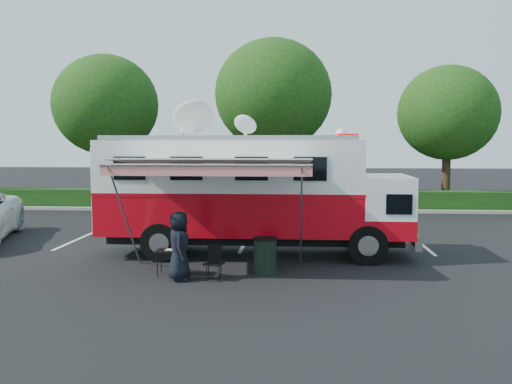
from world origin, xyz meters
TOP-DOWN VIEW (x-y plane):
  - ground_plane at (0.00, 0.00)m, footprint 120.00×120.00m
  - back_border at (1.14, 12.90)m, footprint 60.00×6.14m
  - stall_lines at (-0.50, 3.00)m, footprint 24.12×5.50m
  - command_truck at (-0.08, -0.00)m, footprint 9.38×2.58m
  - awning at (-0.92, -2.68)m, footprint 5.12×2.64m
  - person at (-1.65, -3.30)m, footprint 0.70×0.94m
  - folding_table at (-1.98, -2.76)m, footprint 0.79×0.57m
  - folding_chair at (-0.80, -3.10)m, footprint 0.53×0.56m
  - trash_bin at (0.45, -2.44)m, footprint 0.64×0.64m

SIDE VIEW (x-z plane):
  - ground_plane at x=0.00m, z-range 0.00..0.00m
  - person at x=-1.65m, z-range -0.86..0.86m
  - stall_lines at x=-0.50m, z-range 0.00..0.01m
  - trash_bin at x=0.45m, z-range 0.00..0.96m
  - folding_chair at x=-0.80m, z-range 0.07..0.94m
  - folding_table at x=-1.98m, z-range 0.28..0.94m
  - command_truck at x=-0.08m, z-range -0.32..4.18m
  - awning at x=-0.92m, z-range 1.35..4.45m
  - back_border at x=1.14m, z-range 0.57..9.44m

